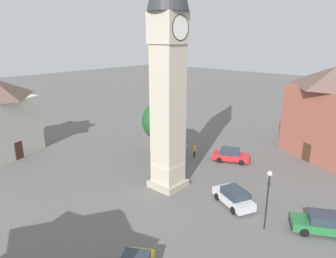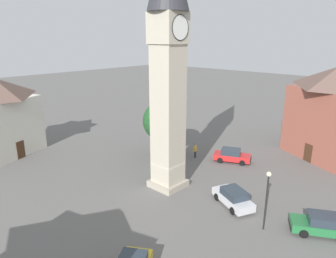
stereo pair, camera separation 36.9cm
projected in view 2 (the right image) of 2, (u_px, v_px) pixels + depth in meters
ground_plane at (168, 186)px, 29.67m from camera, size 200.00×200.00×0.00m
clock_tower at (168, 41)px, 25.82m from camera, size 3.53×3.53×22.96m
car_silver_kerb at (232, 155)px, 35.27m from camera, size 3.25×4.46×1.53m
car_red_corner at (321, 224)px, 22.27m from camera, size 3.48×4.43×1.53m
car_white_side at (233, 197)px, 26.02m from camera, size 3.28×4.45×1.53m
pedestrian at (195, 150)px, 36.41m from camera, size 0.56×0.25×1.69m
tree at (162, 121)px, 35.95m from camera, size 4.64×4.64×6.71m
building_shop_left at (333, 113)px, 34.94m from camera, size 9.72×11.44×10.76m
lamp_post at (267, 191)px, 22.09m from camera, size 0.36×0.36×4.66m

